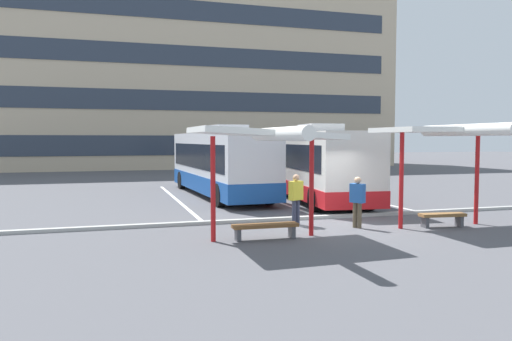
# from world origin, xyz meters

# --- Properties ---
(ground_plane) EXTENTS (160.00, 160.00, 0.00)m
(ground_plane) POSITION_xyz_m (0.00, 0.00, 0.00)
(ground_plane) COLOR #515156
(terminal_building) EXTENTS (44.40, 11.64, 23.68)m
(terminal_building) POSITION_xyz_m (0.03, 37.70, 10.47)
(terminal_building) COLOR #C6B293
(terminal_building) RESTS_ON ground
(coach_bus_0) EXTENTS (3.05, 11.53, 3.53)m
(coach_bus_0) POSITION_xyz_m (-2.00, 9.72, 1.62)
(coach_bus_0) COLOR silver
(coach_bus_0) RESTS_ON ground
(coach_bus_1) EXTENTS (3.76, 12.14, 3.54)m
(coach_bus_1) POSITION_xyz_m (1.97, 7.38, 1.65)
(coach_bus_1) COLOR silver
(coach_bus_1) RESTS_ON ground
(lane_stripe_0) EXTENTS (0.16, 14.00, 0.01)m
(lane_stripe_0) POSITION_xyz_m (-4.31, 8.39, 0.00)
(lane_stripe_0) COLOR white
(lane_stripe_0) RESTS_ON ground
(lane_stripe_1) EXTENTS (0.16, 14.00, 0.01)m
(lane_stripe_1) POSITION_xyz_m (0.00, 8.39, 0.00)
(lane_stripe_1) COLOR white
(lane_stripe_1) RESTS_ON ground
(lane_stripe_2) EXTENTS (0.16, 14.00, 0.01)m
(lane_stripe_2) POSITION_xyz_m (4.31, 8.39, 0.00)
(lane_stripe_2) COLOR white
(lane_stripe_2) RESTS_ON ground
(waiting_shelter_0) EXTENTS (3.97, 4.78, 3.21)m
(waiting_shelter_0) POSITION_xyz_m (-3.16, -1.57, 2.95)
(waiting_shelter_0) COLOR red
(waiting_shelter_0) RESTS_ON ground
(bench_0) EXTENTS (1.92, 0.44, 0.45)m
(bench_0) POSITION_xyz_m (-3.16, -1.44, 0.34)
(bench_0) COLOR brown
(bench_0) RESTS_ON ground
(waiting_shelter_1) EXTENTS (3.91, 4.34, 3.32)m
(waiting_shelter_1) POSITION_xyz_m (2.99, -1.31, 3.08)
(waiting_shelter_1) COLOR red
(waiting_shelter_1) RESTS_ON ground
(bench_1) EXTENTS (1.55, 0.60, 0.45)m
(bench_1) POSITION_xyz_m (2.99, -1.21, 0.33)
(bench_1) COLOR brown
(bench_1) RESTS_ON ground
(platform_kerb) EXTENTS (44.00, 0.24, 0.12)m
(platform_kerb) POSITION_xyz_m (0.00, 1.50, 0.06)
(platform_kerb) COLOR #ADADA8
(platform_kerb) RESTS_ON ground
(waiting_passenger_0) EXTENTS (0.43, 0.52, 1.66)m
(waiting_passenger_0) POSITION_xyz_m (0.26, -0.54, 0.96)
(waiting_passenger_0) COLOR brown
(waiting_passenger_0) RESTS_ON ground
(waiting_passenger_1) EXTENTS (0.54, 0.40, 1.70)m
(waiting_passenger_1) POSITION_xyz_m (-1.44, 0.55, 0.98)
(waiting_passenger_1) COLOR #33384C
(waiting_passenger_1) RESTS_ON ground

